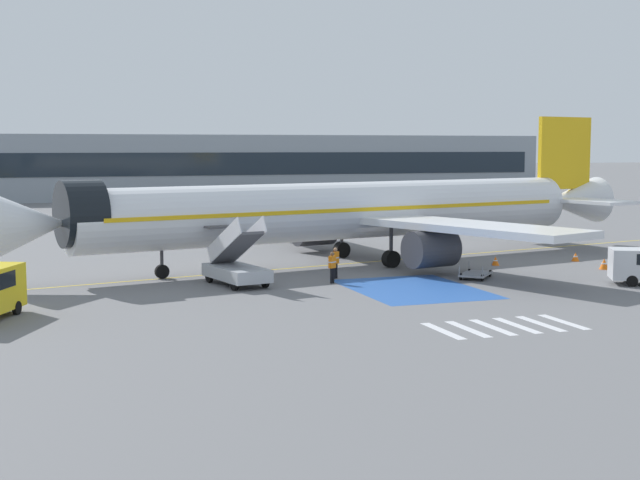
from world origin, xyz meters
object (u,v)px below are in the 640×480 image
at_px(ground_crew_2, 332,265).
at_px(traffic_cone_1, 604,264).
at_px(boarding_stairs_forward, 236,268).
at_px(airliner, 352,211).
at_px(ground_crew_1, 335,261).
at_px(fuel_tanker, 320,211).
at_px(baggage_cart, 476,274).
at_px(traffic_cone_0, 575,257).
at_px(traffic_cone_2, 495,261).
at_px(terminal_building, 206,166).
at_px(ground_crew_0, 457,246).

xyz_separation_m(ground_crew_2, traffic_cone_1, (18.37, -0.17, -0.71)).
bearing_deg(boarding_stairs_forward, ground_crew_2, -24.79).
distance_m(airliner, ground_crew_1, 7.36).
distance_m(fuel_tanker, baggage_cart, 33.01).
height_order(airliner, traffic_cone_0, airliner).
distance_m(fuel_tanker, traffic_cone_0, 29.49).
distance_m(fuel_tanker, ground_crew_2, 33.60).
height_order(boarding_stairs_forward, fuel_tanker, boarding_stairs_forward).
xyz_separation_m(baggage_cart, traffic_cone_1, (9.66, 0.79, 0.09)).
distance_m(boarding_stairs_forward, baggage_cart, 14.23).
bearing_deg(traffic_cone_1, baggage_cart, -175.30).
height_order(boarding_stairs_forward, ground_crew_1, boarding_stairs_forward).
relative_size(airliner, traffic_cone_2, 78.64).
distance_m(boarding_stairs_forward, ground_crew_2, 5.47).
xyz_separation_m(traffic_cone_0, traffic_cone_1, (-0.66, -4.00, 0.04)).
height_order(airliner, ground_crew_2, airliner).
bearing_deg(ground_crew_1, traffic_cone_0, -19.80).
height_order(baggage_cart, traffic_cone_1, baggage_cart).
xyz_separation_m(ground_crew_2, terminal_building, (10.75, 86.86, 3.69)).
bearing_deg(baggage_cart, traffic_cone_1, 46.73).
height_order(fuel_tanker, traffic_cone_1, fuel_tanker).
distance_m(ground_crew_2, traffic_cone_2, 13.36).
bearing_deg(boarding_stairs_forward, fuel_tanker, 51.11).
bearing_deg(ground_crew_0, terminal_building, -116.59).
xyz_separation_m(traffic_cone_1, traffic_cone_2, (-5.57, 3.94, -0.05)).
bearing_deg(airliner, traffic_cone_1, -131.10).
height_order(airliner, baggage_cart, airliner).
relative_size(traffic_cone_0, traffic_cone_2, 1.03).
xyz_separation_m(ground_crew_0, traffic_cone_2, (1.58, -2.40, -0.79)).
xyz_separation_m(fuel_tanker, ground_crew_2, (-10.31, -31.98, -0.64)).
relative_size(ground_crew_2, traffic_cone_0, 3.02).
relative_size(traffic_cone_0, terminal_building, 0.01).
distance_m(airliner, ground_crew_0, 7.62).
bearing_deg(traffic_cone_2, ground_crew_1, -170.09).
relative_size(boarding_stairs_forward, ground_crew_1, 2.99).
relative_size(traffic_cone_1, terminal_building, 0.01).
height_order(boarding_stairs_forward, baggage_cart, boarding_stairs_forward).
height_order(airliner, traffic_cone_2, airliner).
bearing_deg(ground_crew_2, ground_crew_1, 34.89).
bearing_deg(boarding_stairs_forward, traffic_cone_0, -5.80).
height_order(airliner, terminal_building, airliner).
bearing_deg(boarding_stairs_forward, traffic_cone_2, -3.90).
height_order(boarding_stairs_forward, ground_crew_0, boarding_stairs_forward).
relative_size(airliner, ground_crew_2, 25.31).
bearing_deg(ground_crew_0, baggage_cart, 43.71).
bearing_deg(ground_crew_2, traffic_cone_1, -30.03).
distance_m(baggage_cart, traffic_cone_0, 11.38).
height_order(fuel_tanker, baggage_cart, fuel_tanker).
height_order(ground_crew_2, traffic_cone_1, ground_crew_2).
bearing_deg(traffic_cone_2, fuel_tanker, 95.04).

